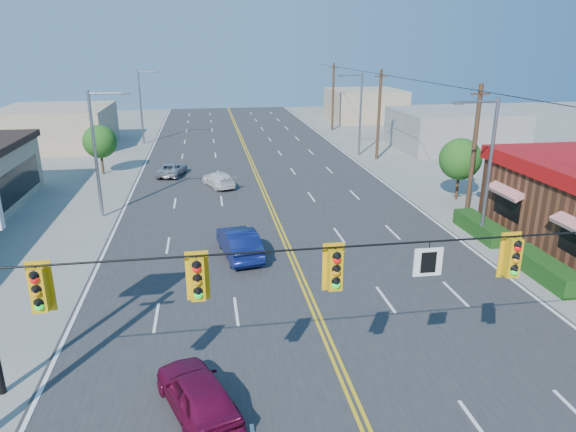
{
  "coord_description": "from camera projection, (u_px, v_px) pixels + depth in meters",
  "views": [
    {
      "loc": [
        -4.15,
        -11.09,
        10.63
      ],
      "look_at": [
        -0.14,
        13.68,
        2.2
      ],
      "focal_mm": 32.0,
      "sensor_mm": 36.0,
      "label": 1
    }
  ],
  "objects": [
    {
      "name": "streetlight_se",
      "position": [
        487.0,
        163.0,
        27.69
      ],
      "size": [
        2.55,
        0.25,
        8.0
      ],
      "color": "gray",
      "rests_on": "ground"
    },
    {
      "name": "car_white",
      "position": [
        219.0,
        180.0,
        39.93
      ],
      "size": [
        2.87,
        4.29,
        1.16
      ],
      "primitive_type": "imported",
      "rotation": [
        0.0,
        0.0,
        3.49
      ],
      "color": "silver",
      "rests_on": "ground"
    },
    {
      "name": "utility_pole_mid",
      "position": [
        379.0,
        115.0,
        48.59
      ],
      "size": [
        0.28,
        0.28,
        8.4
      ],
      "primitive_type": "cylinder",
      "color": "#47301E",
      "rests_on": "ground"
    },
    {
      "name": "bld_east_far",
      "position": [
        365.0,
        105.0,
        74.58
      ],
      "size": [
        10.0,
        10.0,
        4.4
      ],
      "primitive_type": "cube",
      "color": "tan",
      "rests_on": "ground"
    },
    {
      "name": "car_silver",
      "position": [
        172.0,
        170.0,
        43.26
      ],
      "size": [
        2.69,
        4.31,
        1.11
      ],
      "primitive_type": "imported",
      "rotation": [
        0.0,
        0.0,
        2.92
      ],
      "color": "#B2B3B8",
      "rests_on": "ground"
    },
    {
      "name": "car_blue",
      "position": [
        239.0,
        243.0,
        26.75
      ],
      "size": [
        2.32,
        4.8,
        1.52
      ],
      "primitive_type": "imported",
      "rotation": [
        0.0,
        0.0,
        3.3
      ],
      "color": "#0D174F",
      "rests_on": "ground"
    },
    {
      "name": "streetlight_sw",
      "position": [
        98.0,
        147.0,
        31.91
      ],
      "size": [
        2.55,
        0.25,
        8.0
      ],
      "color": "gray",
      "rests_on": "ground"
    },
    {
      "name": "tree_west",
      "position": [
        100.0,
        142.0,
        43.35
      ],
      "size": [
        2.8,
        2.8,
        4.2
      ],
      "color": "#47301E",
      "rests_on": "ground"
    },
    {
      "name": "road",
      "position": [
        275.0,
        217.0,
        33.1
      ],
      "size": [
        20.0,
        120.0,
        0.06
      ],
      "primitive_type": "cube",
      "color": "#2D2D30",
      "rests_on": "ground"
    },
    {
      "name": "utility_pole_far",
      "position": [
        333.0,
        97.0,
        65.43
      ],
      "size": [
        0.28,
        0.28,
        8.4
      ],
      "primitive_type": "cylinder",
      "color": "#47301E",
      "rests_on": "ground"
    },
    {
      "name": "signal_span",
      "position": [
        376.0,
        286.0,
        12.82
      ],
      "size": [
        24.32,
        0.34,
        9.0
      ],
      "color": "#47301E",
      "rests_on": "ground"
    },
    {
      "name": "bld_west_far",
      "position": [
        57.0,
        127.0,
        55.61
      ],
      "size": [
        11.0,
        12.0,
        4.2
      ],
      "primitive_type": "cube",
      "color": "tan",
      "rests_on": "ground"
    },
    {
      "name": "car_magenta",
      "position": [
        198.0,
        395.0,
        15.32
      ],
      "size": [
        2.94,
        4.34,
        1.37
      ],
      "primitive_type": "imported",
      "rotation": [
        0.0,
        0.0,
        3.5
      ],
      "color": "maroon",
      "rests_on": "ground"
    },
    {
      "name": "tree_kfc_rear",
      "position": [
        460.0,
        159.0,
        36.09
      ],
      "size": [
        2.94,
        2.94,
        4.41
      ],
      "color": "#47301E",
      "rests_on": "ground"
    },
    {
      "name": "utility_pole_near",
      "position": [
        473.0,
        153.0,
        31.74
      ],
      "size": [
        0.28,
        0.28,
        8.4
      ],
      "primitive_type": "cylinder",
      "color": "#47301E",
      "rests_on": "ground"
    },
    {
      "name": "bld_east_mid",
      "position": [
        454.0,
        129.0,
        54.51
      ],
      "size": [
        12.0,
        10.0,
        4.0
      ],
      "primitive_type": "cube",
      "color": "gray",
      "rests_on": "ground"
    },
    {
      "name": "streetlight_ne",
      "position": [
        359.0,
        110.0,
        50.15
      ],
      "size": [
        2.55,
        0.25,
        8.0
      ],
      "color": "gray",
      "rests_on": "ground"
    },
    {
      "name": "streetlight_nw",
      "position": [
        142.0,
        103.0,
        56.24
      ],
      "size": [
        2.55,
        0.25,
        8.0
      ],
      "color": "gray",
      "rests_on": "ground"
    }
  ]
}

